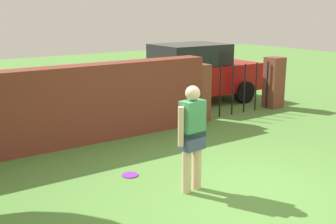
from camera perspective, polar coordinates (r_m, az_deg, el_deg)
The scene contains 6 objects.
ground_plane at distance 6.65m, azimuth 8.99°, elevation -10.53°, with size 40.00×40.00×0.00m, color #568C3D.
brick_wall at distance 8.65m, azimuth -15.34°, elevation 0.43°, with size 7.18×0.50×1.60m, color brown.
person at distance 6.35m, azimuth 3.22°, elevation -2.92°, with size 0.54×0.26×1.62m.
fence_gate at distance 11.33m, azimuth 9.37°, elevation 3.25°, with size 3.11×0.44×1.40m.
car at distance 12.39m, azimuth 2.90°, elevation 5.06°, with size 4.22×1.95×1.72m.
frisbee_purple at distance 7.22m, azimuth -5.06°, elevation -8.34°, with size 0.27×0.27×0.02m, color purple.
Camera 1 is at (-4.26, -4.34, 2.70)m, focal length 45.88 mm.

